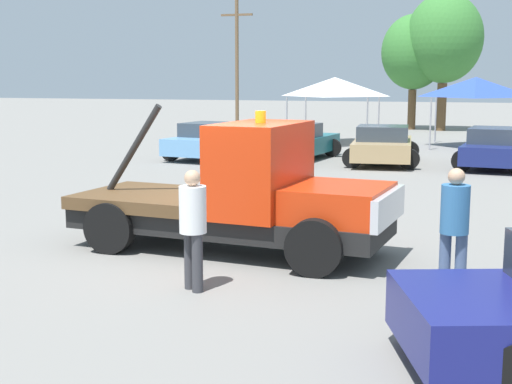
# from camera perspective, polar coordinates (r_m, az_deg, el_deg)

# --- Properties ---
(ground_plane) EXTENTS (160.00, 160.00, 0.00)m
(ground_plane) POSITION_cam_1_polar(r_m,az_deg,el_deg) (12.43, -2.21, -4.67)
(ground_plane) COLOR gray
(tow_truck) EXTENTS (5.74, 2.59, 2.51)m
(tow_truck) POSITION_cam_1_polar(r_m,az_deg,el_deg) (12.10, -0.76, -0.49)
(tow_truck) COLOR black
(tow_truck) RESTS_ON ground
(person_near_truck) EXTENTS (0.39, 0.39, 1.75)m
(person_near_truck) POSITION_cam_1_polar(r_m,az_deg,el_deg) (10.14, 15.60, -2.30)
(person_near_truck) COLOR #475B84
(person_near_truck) RESTS_ON ground
(person_at_hood) EXTENTS (0.38, 0.38, 1.71)m
(person_at_hood) POSITION_cam_1_polar(r_m,az_deg,el_deg) (9.94, -5.07, -2.37)
(person_at_hood) COLOR #38383D
(person_at_hood) RESTS_ON ground
(parked_car_skyblue) EXTENTS (2.89, 4.49, 1.34)m
(parked_car_skyblue) POSITION_cam_1_polar(r_m,az_deg,el_deg) (26.55, -3.56, 4.10)
(parked_car_skyblue) COLOR #669ED1
(parked_car_skyblue) RESTS_ON ground
(parked_car_teal) EXTENTS (2.91, 5.04, 1.34)m
(parked_car_teal) POSITION_cam_1_polar(r_m,az_deg,el_deg) (25.94, 3.01, 3.99)
(parked_car_teal) COLOR #196670
(parked_car_teal) RESTS_ON ground
(parked_car_tan) EXTENTS (2.77, 4.39, 1.34)m
(parked_car_tan) POSITION_cam_1_polar(r_m,az_deg,el_deg) (25.16, 10.10, 3.70)
(parked_car_tan) COLOR tan
(parked_car_tan) RESTS_ON ground
(parked_car_navy) EXTENTS (2.67, 4.72, 1.34)m
(parked_car_navy) POSITION_cam_1_polar(r_m,az_deg,el_deg) (25.11, 18.53, 3.36)
(parked_car_navy) COLOR navy
(parked_car_navy) RESTS_ON ground
(canopy_tent_white) EXTENTS (3.58, 3.58, 2.99)m
(canopy_tent_white) POSITION_cam_1_polar(r_m,az_deg,el_deg) (32.41, 6.33, 8.37)
(canopy_tent_white) COLOR #9E9EA3
(canopy_tent_white) RESTS_ON ground
(canopy_tent_blue) EXTENTS (3.49, 3.49, 3.00)m
(canopy_tent_blue) POSITION_cam_1_polar(r_m,az_deg,el_deg) (32.08, 17.17, 8.02)
(canopy_tent_blue) COLOR #9E9EA3
(canopy_tent_blue) RESTS_ON ground
(tree_left) EXTENTS (3.68, 3.68, 6.57)m
(tree_left) POSITION_cam_1_polar(r_m,az_deg,el_deg) (42.52, 12.51, 10.85)
(tree_left) COLOR brown
(tree_left) RESTS_ON ground
(tree_center) EXTENTS (4.27, 4.27, 7.63)m
(tree_center) POSITION_cam_1_polar(r_m,az_deg,el_deg) (41.96, 14.82, 11.77)
(tree_center) COLOR brown
(tree_center) RESTS_ON ground
(utility_pole) EXTENTS (2.20, 0.24, 8.08)m
(utility_pole) POSITION_cam_1_polar(r_m,az_deg,el_deg) (48.69, -1.54, 10.69)
(utility_pole) COLOR brown
(utility_pole) RESTS_ON ground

